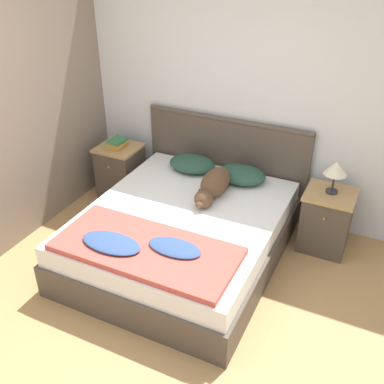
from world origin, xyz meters
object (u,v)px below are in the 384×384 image
object	(u,v)px
nightstand_right	(326,220)
table_lamp	(336,169)
nightstand_left	(121,171)
book_stack	(118,143)
pillow_right	(241,175)
bed	(183,235)
pillow_left	(192,164)
dog	(214,185)

from	to	relation	value
nightstand_right	table_lamp	size ratio (longest dim) A/B	1.94
nightstand_left	book_stack	world-z (taller)	book_stack
pillow_right	table_lamp	distance (m)	0.92
bed	book_stack	xyz separation A→B (m)	(-1.15, 0.72, 0.40)
pillow_left	book_stack	size ratio (longest dim) A/B	2.24
book_stack	nightstand_right	bearing A→B (deg)	0.15
bed	table_lamp	world-z (taller)	table_lamp
nightstand_right	book_stack	bearing A→B (deg)	-179.85
nightstand_left	nightstand_right	distance (m)	2.30
dog	book_stack	xyz separation A→B (m)	(-1.29, 0.33, 0.04)
nightstand_right	dog	bearing A→B (deg)	-161.67
nightstand_left	dog	distance (m)	1.37
nightstand_right	pillow_right	world-z (taller)	pillow_right
pillow_left	table_lamp	bearing A→B (deg)	-0.98
pillow_right	table_lamp	world-z (taller)	table_lamp
nightstand_left	table_lamp	bearing A→B (deg)	0.46
bed	pillow_right	distance (m)	0.87
nightstand_right	book_stack	size ratio (longest dim) A/B	2.74
nightstand_right	pillow_left	size ratio (longest dim) A/B	1.22
nightstand_right	dog	size ratio (longest dim) A/B	0.86
dog	book_stack	world-z (taller)	dog
bed	pillow_right	xyz separation A→B (m)	(0.27, 0.77, 0.32)
nightstand_left	pillow_left	xyz separation A→B (m)	(0.88, 0.04, 0.26)
pillow_right	table_lamp	size ratio (longest dim) A/B	1.58
bed	nightstand_right	world-z (taller)	nightstand_right
book_stack	pillow_left	bearing A→B (deg)	3.17
bed	pillow_left	size ratio (longest dim) A/B	4.12
bed	dog	xyz separation A→B (m)	(0.14, 0.39, 0.36)
table_lamp	bed	bearing A→B (deg)	-147.18
nightstand_right	pillow_right	size ratio (longest dim) A/B	1.22
pillow_right	nightstand_left	bearing A→B (deg)	-178.28
bed	pillow_left	bearing A→B (deg)	109.44
nightstand_right	pillow_right	xyz separation A→B (m)	(-0.88, 0.04, 0.26)
nightstand_left	table_lamp	size ratio (longest dim) A/B	1.94
bed	book_stack	distance (m)	1.42
nightstand_right	table_lamp	world-z (taller)	table_lamp
pillow_right	book_stack	distance (m)	1.43
bed	book_stack	world-z (taller)	book_stack
bed	table_lamp	distance (m)	1.49
dog	table_lamp	bearing A→B (deg)	19.26
pillow_left	pillow_right	world-z (taller)	same
bed	dog	distance (m)	0.55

